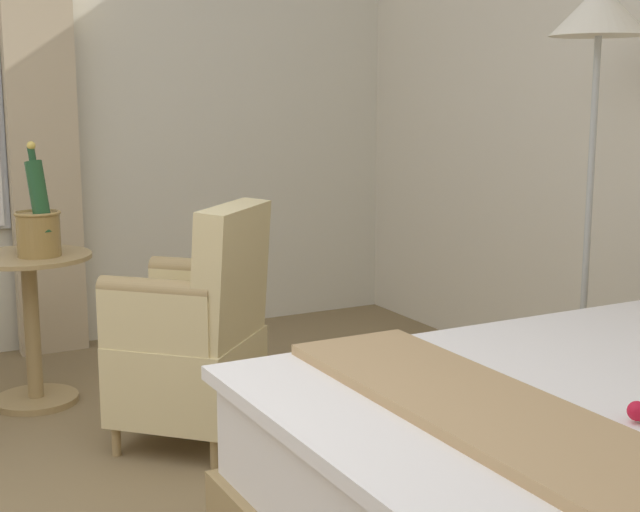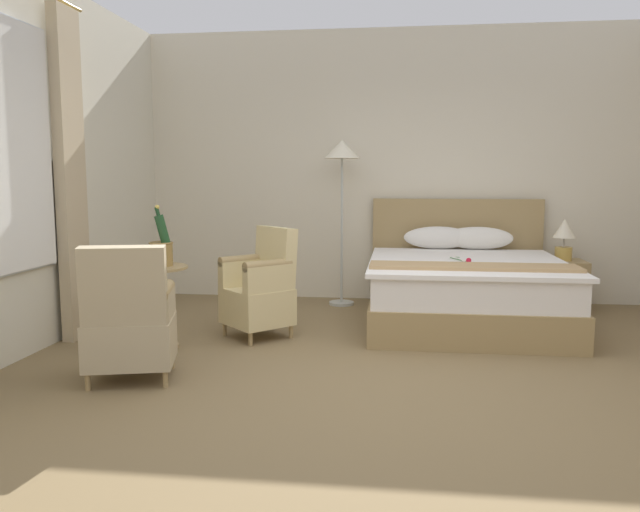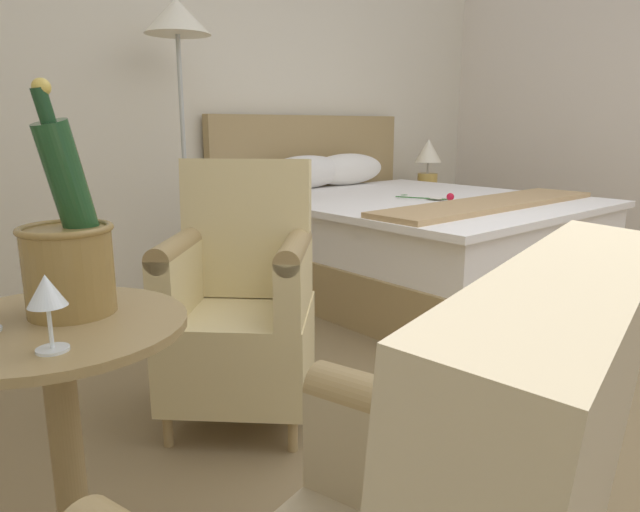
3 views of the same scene
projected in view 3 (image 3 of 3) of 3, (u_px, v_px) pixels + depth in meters
name	position (u px, v px, depth m)	size (l,w,h in m)	color
wall_headboard_side	(216.00, 62.00, 4.04)	(5.77, 0.12, 3.09)	beige
bed	(405.00, 237.00, 3.95)	(1.89, 2.18, 1.18)	#9F8352
nightstand	(426.00, 219.00, 5.18)	(0.48, 0.45, 0.54)	#9F8352
bedside_lamp	(428.00, 160.00, 5.06)	(0.23, 0.23, 0.44)	gold
floor_lamp_brass	(178.00, 43.00, 3.38)	(0.39, 0.39, 1.83)	#B2B5AF
side_table_round	(67.00, 449.00, 1.28)	(0.56, 0.56, 0.69)	#9F8352
champagne_bucket	(69.00, 250.00, 1.26)	(0.20, 0.20, 0.51)	olive
wine_glass_near_edge	(47.00, 295.00, 1.04)	(0.07, 0.07, 0.15)	white
armchair_by_window	(241.00, 307.00, 2.15)	(0.73, 0.73, 0.98)	#9F8352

